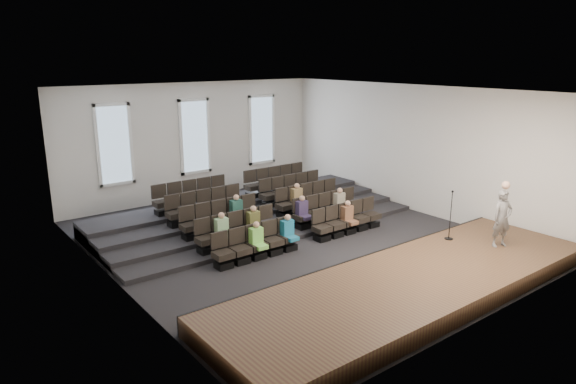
% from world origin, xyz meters
% --- Properties ---
extents(ground, '(14.00, 14.00, 0.00)m').
position_xyz_m(ground, '(0.00, 0.00, 0.00)').
color(ground, black).
rests_on(ground, ground).
extents(ceiling, '(12.00, 14.00, 0.02)m').
position_xyz_m(ceiling, '(0.00, 0.00, 5.01)').
color(ceiling, white).
rests_on(ceiling, ground).
extents(wall_back, '(12.00, 0.04, 5.00)m').
position_xyz_m(wall_back, '(0.00, 7.02, 2.50)').
color(wall_back, silver).
rests_on(wall_back, ground).
extents(wall_front, '(12.00, 0.04, 5.00)m').
position_xyz_m(wall_front, '(0.00, -7.02, 2.50)').
color(wall_front, silver).
rests_on(wall_front, ground).
extents(wall_left, '(0.04, 14.00, 5.00)m').
position_xyz_m(wall_left, '(-6.02, 0.00, 2.50)').
color(wall_left, silver).
rests_on(wall_left, ground).
extents(wall_right, '(0.04, 14.00, 5.00)m').
position_xyz_m(wall_right, '(6.02, 0.00, 2.50)').
color(wall_right, silver).
rests_on(wall_right, ground).
extents(stage, '(11.80, 3.60, 0.50)m').
position_xyz_m(stage, '(0.00, -5.10, 0.25)').
color(stage, '#4F3B21').
rests_on(stage, ground).
extents(stage_lip, '(11.80, 0.06, 0.52)m').
position_xyz_m(stage_lip, '(0.00, -3.33, 0.25)').
color(stage_lip, black).
rests_on(stage_lip, ground).
extents(risers, '(11.80, 4.80, 0.60)m').
position_xyz_m(risers, '(0.00, 3.17, 0.20)').
color(risers, black).
rests_on(risers, ground).
extents(seating_rows, '(6.80, 4.70, 1.67)m').
position_xyz_m(seating_rows, '(-0.00, 1.54, 0.68)').
color(seating_rows, black).
rests_on(seating_rows, ground).
extents(windows, '(8.44, 0.10, 3.24)m').
position_xyz_m(windows, '(0.00, 6.95, 2.70)').
color(windows, white).
rests_on(windows, wall_back).
extents(audience, '(5.45, 2.64, 1.10)m').
position_xyz_m(audience, '(-0.15, 0.34, 0.81)').
color(audience, '#7DD756').
rests_on(audience, seating_rows).
extents(speaker, '(0.74, 0.61, 1.74)m').
position_xyz_m(speaker, '(3.77, -5.25, 1.37)').
color(speaker, slate).
rests_on(speaker, stage).
extents(mic_stand, '(0.26, 0.26, 1.58)m').
position_xyz_m(mic_stand, '(3.07, -3.95, 0.97)').
color(mic_stand, black).
rests_on(mic_stand, stage).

